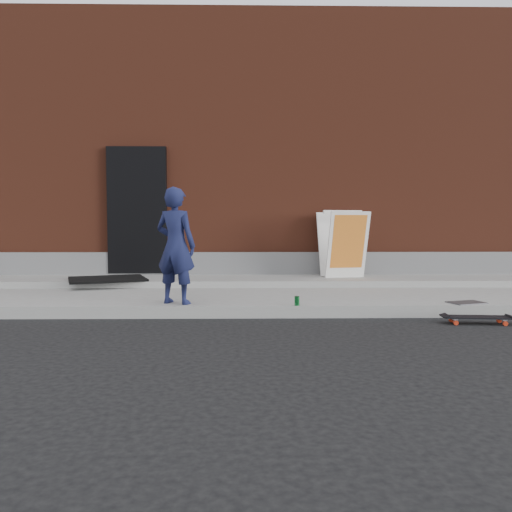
{
  "coord_description": "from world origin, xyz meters",
  "views": [
    {
      "loc": [
        -0.64,
        -6.01,
        1.13
      ],
      "look_at": [
        -0.52,
        0.8,
        0.71
      ],
      "focal_mm": 35.0,
      "sensor_mm": 36.0,
      "label": 1
    }
  ],
  "objects_px": {
    "pizza_sign": "(343,244)",
    "child": "(176,246)",
    "skateboard": "(478,318)",
    "soda_can": "(297,301)"
  },
  "relations": [
    {
      "from": "pizza_sign",
      "to": "child",
      "type": "bearing_deg",
      "value": -138.4
    },
    {
      "from": "skateboard",
      "to": "child",
      "type": "bearing_deg",
      "value": 170.17
    },
    {
      "from": "child",
      "to": "skateboard",
      "type": "relative_size",
      "value": 1.82
    },
    {
      "from": "child",
      "to": "skateboard",
      "type": "xyz_separation_m",
      "value": [
        3.54,
        -0.61,
        -0.81
      ]
    },
    {
      "from": "child",
      "to": "skateboard",
      "type": "bearing_deg",
      "value": -167.21
    },
    {
      "from": "skateboard",
      "to": "pizza_sign",
      "type": "relative_size",
      "value": 0.7
    },
    {
      "from": "soda_can",
      "to": "pizza_sign",
      "type": "bearing_deg",
      "value": 67.11
    },
    {
      "from": "skateboard",
      "to": "soda_can",
      "type": "relative_size",
      "value": 7.0
    },
    {
      "from": "child",
      "to": "soda_can",
      "type": "height_order",
      "value": "child"
    },
    {
      "from": "pizza_sign",
      "to": "soda_can",
      "type": "relative_size",
      "value": 9.99
    }
  ]
}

